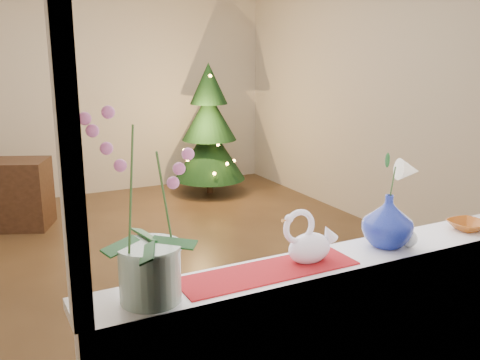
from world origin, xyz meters
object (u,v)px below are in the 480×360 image
object	(u,v)px
swan	(310,237)
xmas_tree	(209,129)
orchid_pot	(147,207)
amber_dish	(467,226)
blue_vase	(388,217)
paperweight	(409,239)
side_table	(1,194)

from	to	relation	value
swan	xmas_tree	world-z (taller)	xmas_tree
orchid_pot	xmas_tree	bearing A→B (deg)	63.58
amber_dish	blue_vase	bearing A→B (deg)	178.45
paperweight	xmas_tree	xyz separation A→B (m)	(0.99, 4.27, -0.17)
blue_vase	side_table	bearing A→B (deg)	107.98
swan	amber_dish	bearing A→B (deg)	21.40
orchid_pot	amber_dish	size ratio (longest dim) A/B	4.51
swan	blue_vase	xyz separation A→B (m)	(0.39, -0.00, 0.02)
blue_vase	xmas_tree	world-z (taller)	xmas_tree
swan	amber_dish	world-z (taller)	swan
blue_vase	side_table	xyz separation A→B (m)	(-1.28, 3.96, -0.71)
orchid_pot	amber_dish	distance (m)	1.54
amber_dish	side_table	xyz separation A→B (m)	(-1.76, 3.97, -0.60)
side_table	paperweight	bearing A→B (deg)	-47.56
orchid_pot	paperweight	size ratio (longest dim) A/B	8.96
orchid_pot	blue_vase	distance (m)	1.06
orchid_pot	side_table	xyz separation A→B (m)	(-0.25, 3.99, -0.90)
blue_vase	paperweight	size ratio (longest dim) A/B	3.56
blue_vase	xmas_tree	size ratio (longest dim) A/B	0.16
orchid_pot	swan	size ratio (longest dim) A/B	2.63
orchid_pot	paperweight	distance (m)	1.15
swan	side_table	distance (m)	4.11
orchid_pot	swan	xyz separation A→B (m)	(0.65, 0.03, -0.22)
blue_vase	amber_dish	world-z (taller)	blue_vase
blue_vase	xmas_tree	distance (m)	4.35
orchid_pot	blue_vase	bearing A→B (deg)	1.41
xmas_tree	side_table	xyz separation A→B (m)	(-2.35, -0.25, -0.45)
paperweight	xmas_tree	bearing A→B (deg)	76.89
xmas_tree	side_table	world-z (taller)	xmas_tree
blue_vase	xmas_tree	xyz separation A→B (m)	(1.07, 4.21, -0.26)
xmas_tree	amber_dish	bearing A→B (deg)	-97.97
blue_vase	amber_dish	distance (m)	0.49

